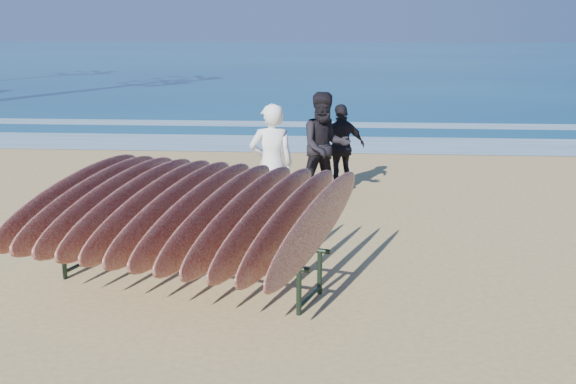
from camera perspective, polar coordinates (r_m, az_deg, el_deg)
name	(u,v)px	position (r m, az deg, el deg)	size (l,w,h in m)	color
ground	(282,290)	(8.25, -0.44, -7.72)	(120.00, 120.00, 0.00)	tan
ocean	(338,57)	(62.74, 3.94, 10.57)	(160.00, 160.00, 0.00)	navy
foam_near	(317,144)	(17.92, 2.31, 3.82)	(160.00, 160.00, 0.00)	white
foam_far	(322,124)	(21.38, 2.67, 5.35)	(160.00, 160.00, 0.00)	white
surfboard_rack	(186,211)	(8.18, -8.04, -1.52)	(3.89, 3.70, 1.41)	black
person_white	(272,164)	(10.68, -1.31, 2.19)	(0.66, 0.43, 1.80)	white
person_dark_a	(325,147)	(12.16, 2.93, 3.61)	(0.89, 0.69, 1.83)	black
person_dark_b	(342,147)	(13.00, 4.25, 3.57)	(0.90, 0.38, 1.54)	black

